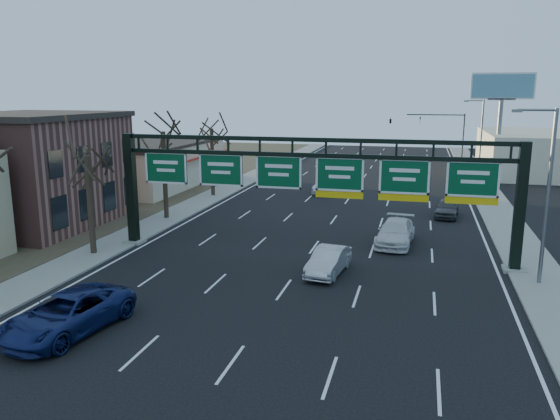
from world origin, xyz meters
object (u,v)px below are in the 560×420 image
(sign_gantry, at_px, (311,181))
(car_blue_suv, at_px, (68,313))
(car_white_wagon, at_px, (395,232))
(car_silver_sedan, at_px, (329,261))

(sign_gantry, height_order, car_blue_suv, sign_gantry)
(sign_gantry, relative_size, car_white_wagon, 4.56)
(car_white_wagon, bearing_deg, car_silver_sedan, -110.33)
(car_silver_sedan, bearing_deg, sign_gantry, 125.62)
(car_white_wagon, bearing_deg, sign_gantry, -135.54)
(sign_gantry, xyz_separation_m, car_blue_suv, (-7.55, -13.08, -3.80))
(car_blue_suv, xyz_separation_m, car_silver_sedan, (9.15, 10.11, -0.11))
(sign_gantry, distance_m, car_blue_suv, 15.58)
(sign_gantry, xyz_separation_m, car_white_wagon, (4.84, 4.07, -3.85))
(car_silver_sedan, relative_size, car_white_wagon, 0.81)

